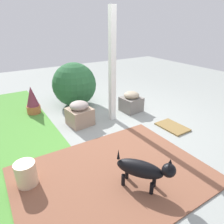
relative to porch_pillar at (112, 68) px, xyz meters
name	(u,v)px	position (x,y,z in m)	size (l,w,h in m)	color
ground_plane	(119,127)	(-0.38, 0.10, -1.04)	(12.00, 12.00, 0.00)	gray
brick_path	(113,175)	(-1.44, 0.88, -1.03)	(1.80, 2.40, 0.02)	brown
porch_pillar	(112,68)	(0.00, 0.00, 0.00)	(0.11, 0.11, 2.07)	white
stone_planter_nearest	(131,102)	(0.12, -0.56, -0.83)	(0.44, 0.44, 0.44)	gray
stone_planter_mid	(80,114)	(0.12, 0.65, -0.82)	(0.46, 0.47, 0.47)	#A08570
round_shrub	(74,85)	(1.09, 0.33, -0.54)	(0.99, 0.99, 0.99)	#265831
terracotta_pot_spiky	(32,101)	(1.13, 1.28, -0.75)	(0.29, 0.29, 0.59)	#B26037
dog	(144,169)	(-1.79, 0.70, -0.76)	(0.63, 0.50, 0.47)	black
ceramic_urn	(26,174)	(-1.02, 1.85, -0.88)	(0.25, 0.25, 0.32)	beige
doormat	(172,127)	(-0.93, -0.74, -1.02)	(0.56, 0.38, 0.03)	olive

